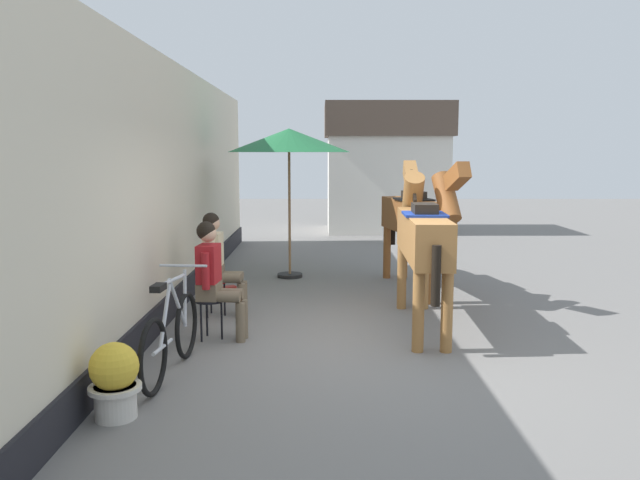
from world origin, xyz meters
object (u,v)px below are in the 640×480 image
(seated_visitor_far, at_px, (216,259))
(cafe_parasol, at_px, (287,141))
(saddled_horse_near, at_px, (419,234))
(leaning_bicycle, at_px, (169,336))
(satchel_bag, at_px, (224,293))
(saddled_horse_far, at_px, (416,218))
(seated_visitor_near, at_px, (212,274))
(flower_planter_near, at_px, (112,379))

(seated_visitor_far, relative_size, cafe_parasol, 0.54)
(saddled_horse_near, bearing_deg, seated_visitor_far, 170.14)
(leaning_bicycle, bearing_deg, satchel_bag, 88.83)
(saddled_horse_far, height_order, cafe_parasol, cafe_parasol)
(seated_visitor_far, bearing_deg, saddled_horse_near, -9.86)
(seated_visitor_near, xyz_separation_m, leaning_bicycle, (-0.23, -1.19, -0.38))
(seated_visitor_near, relative_size, saddled_horse_near, 0.46)
(seated_visitor_far, distance_m, satchel_bag, 1.15)
(leaning_bicycle, xyz_separation_m, cafe_parasol, (0.93, 4.91, 1.97))
(seated_visitor_far, distance_m, cafe_parasol, 3.20)
(saddled_horse_near, relative_size, satchel_bag, 10.71)
(seated_visitor_far, relative_size, leaning_bicycle, 0.79)
(leaning_bicycle, bearing_deg, seated_visitor_near, 78.89)
(seated_visitor_near, xyz_separation_m, seated_visitor_far, (-0.13, 1.08, 0.00))
(saddled_horse_near, height_order, satchel_bag, saddled_horse_near)
(seated_visitor_far, height_order, cafe_parasol, cafe_parasol)
(seated_visitor_far, bearing_deg, saddled_horse_far, 27.92)
(satchel_bag, bearing_deg, cafe_parasol, 31.57)
(saddled_horse_far, bearing_deg, seated_visitor_near, -136.64)
(saddled_horse_far, relative_size, satchel_bag, 10.58)
(saddled_horse_far, height_order, satchel_bag, saddled_horse_far)
(satchel_bag, bearing_deg, leaning_bicycle, -123.03)
(seated_visitor_far, xyz_separation_m, leaning_bicycle, (-0.10, -2.26, -0.38))
(saddled_horse_near, distance_m, satchel_bag, 3.18)
(seated_visitor_far, relative_size, flower_planter_near, 2.17)
(saddled_horse_far, bearing_deg, satchel_bag, -168.33)
(seated_visitor_near, distance_m, saddled_horse_near, 2.60)
(saddled_horse_near, relative_size, saddled_horse_far, 1.01)
(seated_visitor_far, distance_m, saddled_horse_far, 3.29)
(seated_visitor_near, xyz_separation_m, satchel_bag, (-0.17, 2.00, -0.68))
(saddled_horse_far, xyz_separation_m, leaning_bicycle, (-3.00, -3.79, -0.76))
(saddled_horse_near, relative_size, leaning_bicycle, 1.70)
(seated_visitor_near, height_order, leaning_bicycle, seated_visitor_near)
(saddled_horse_near, xyz_separation_m, leaning_bicycle, (-2.72, -1.81, -0.76))
(leaning_bicycle, bearing_deg, cafe_parasol, 79.31)
(flower_planter_near, relative_size, leaning_bicycle, 0.36)
(seated_visitor_far, height_order, satchel_bag, seated_visitor_far)
(seated_visitor_near, relative_size, leaning_bicycle, 0.79)
(seated_visitor_far, height_order, saddled_horse_far, saddled_horse_far)
(saddled_horse_near, distance_m, flower_planter_near, 4.17)
(saddled_horse_near, bearing_deg, seated_visitor_near, -165.99)
(saddled_horse_near, xyz_separation_m, cafe_parasol, (-1.80, 3.11, 1.20))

